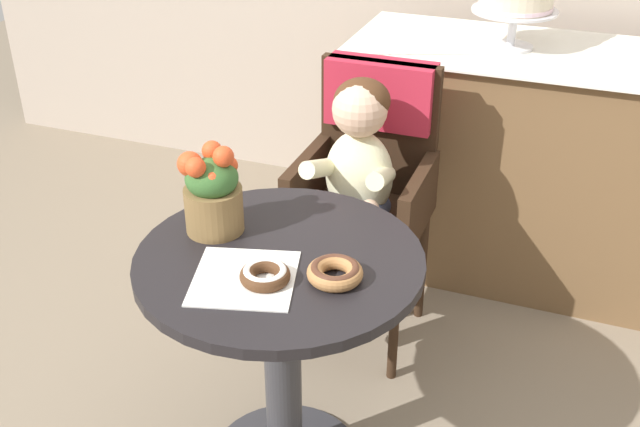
% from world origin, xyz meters
% --- Properties ---
extents(cafe_table, '(0.72, 0.72, 0.72)m').
position_xyz_m(cafe_table, '(0.00, 0.00, 0.51)').
color(cafe_table, black).
rests_on(cafe_table, ground).
extents(wicker_chair, '(0.42, 0.45, 0.95)m').
position_xyz_m(wicker_chair, '(0.00, 0.75, 0.64)').
color(wicker_chair, '#332114').
rests_on(wicker_chair, ground).
extents(seated_child, '(0.27, 0.32, 0.73)m').
position_xyz_m(seated_child, '(0.00, 0.59, 0.68)').
color(seated_child, beige).
rests_on(seated_child, ground).
extents(paper_napkin, '(0.30, 0.30, 0.00)m').
position_xyz_m(paper_napkin, '(-0.04, -0.12, 0.72)').
color(paper_napkin, white).
rests_on(paper_napkin, cafe_table).
extents(donut_front, '(0.13, 0.13, 0.04)m').
position_xyz_m(donut_front, '(0.16, -0.05, 0.74)').
color(donut_front, '#AD7542').
rests_on(donut_front, cafe_table).
extents(donut_mid, '(0.12, 0.12, 0.04)m').
position_xyz_m(donut_mid, '(0.01, -0.11, 0.74)').
color(donut_mid, '#4C2D19').
rests_on(donut_mid, cafe_table).
extents(flower_vase, '(0.16, 0.15, 0.24)m').
position_xyz_m(flower_vase, '(-0.21, 0.06, 0.83)').
color(flower_vase, brown).
rests_on(flower_vase, cafe_table).
extents(display_counter, '(1.56, 0.62, 0.90)m').
position_xyz_m(display_counter, '(0.55, 1.30, 0.45)').
color(display_counter, brown).
rests_on(display_counter, ground).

